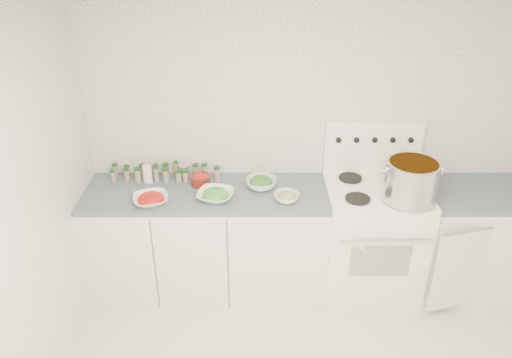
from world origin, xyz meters
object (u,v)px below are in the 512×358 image
(stove, at_px, (371,236))
(stock_pot, at_px, (411,179))
(bowl_tomato, at_px, (151,199))
(bowl_snowpea, at_px, (215,195))

(stove, xyz_separation_m, stock_pot, (0.18, -0.18, 0.61))
(bowl_tomato, bearing_deg, bowl_snowpea, 6.98)
(stove, distance_m, bowl_snowpea, 1.30)
(bowl_snowpea, bearing_deg, stove, 5.27)
(bowl_snowpea, bearing_deg, stock_pot, -2.75)
(stock_pot, height_order, bowl_snowpea, stock_pot)
(bowl_tomato, xyz_separation_m, bowl_snowpea, (0.47, 0.06, 0.00))
(stock_pot, bearing_deg, bowl_snowpea, 177.25)
(bowl_tomato, distance_m, bowl_snowpea, 0.47)
(bowl_tomato, bearing_deg, stock_pot, -0.31)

